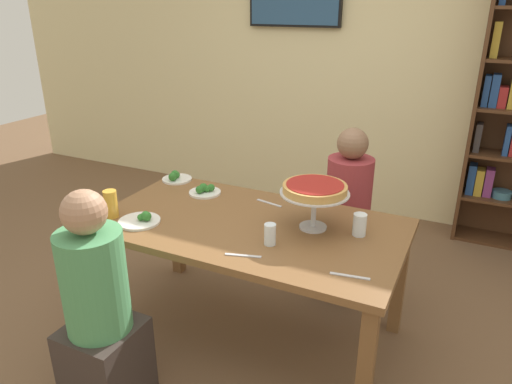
# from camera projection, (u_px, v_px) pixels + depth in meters

# --- Properties ---
(ground_plane) EXTENTS (12.00, 12.00, 0.00)m
(ground_plane) POSITION_uv_depth(u_px,v_px,m) (249.00, 331.00, 2.92)
(ground_plane) COLOR brown
(rear_partition) EXTENTS (8.00, 0.12, 2.80)m
(rear_partition) POSITION_uv_depth(u_px,v_px,m) (359.00, 60.00, 4.23)
(rear_partition) COLOR beige
(rear_partition) RESTS_ON ground_plane
(dining_table) EXTENTS (1.71, 0.94, 0.74)m
(dining_table) POSITION_uv_depth(u_px,v_px,m) (248.00, 237.00, 2.67)
(dining_table) COLOR brown
(dining_table) RESTS_ON ground_plane
(diner_near_left) EXTENTS (0.34, 0.34, 1.15)m
(diner_near_left) POSITION_uv_depth(u_px,v_px,m) (100.00, 320.00, 2.24)
(diner_near_left) COLOR #382D28
(diner_near_left) RESTS_ON ground_plane
(diner_far_right) EXTENTS (0.34, 0.34, 1.15)m
(diner_far_right) POSITION_uv_depth(u_px,v_px,m) (346.00, 223.00, 3.21)
(diner_far_right) COLOR #382D28
(diner_far_right) RESTS_ON ground_plane
(deep_dish_pizza_stand) EXTENTS (0.37, 0.37, 0.26)m
(deep_dish_pizza_stand) POSITION_uv_depth(u_px,v_px,m) (315.00, 191.00, 2.50)
(deep_dish_pizza_stand) COLOR silver
(deep_dish_pizza_stand) RESTS_ON dining_table
(salad_plate_near_diner) EXTENTS (0.23, 0.23, 0.07)m
(salad_plate_near_diner) POSITION_uv_depth(u_px,v_px,m) (142.00, 219.00, 2.64)
(salad_plate_near_diner) COLOR white
(salad_plate_near_diner) RESTS_ON dining_table
(salad_plate_far_diner) EXTENTS (0.20, 0.20, 0.07)m
(salad_plate_far_diner) POSITION_uv_depth(u_px,v_px,m) (205.00, 191.00, 3.03)
(salad_plate_far_diner) COLOR white
(salad_plate_far_diner) RESTS_ON dining_table
(salad_plate_spare) EXTENTS (0.20, 0.20, 0.07)m
(salad_plate_spare) POSITION_uv_depth(u_px,v_px,m) (176.00, 177.00, 3.26)
(salad_plate_spare) COLOR white
(salad_plate_spare) RESTS_ON dining_table
(beer_glass_amber_tall) EXTENTS (0.08, 0.08, 0.16)m
(beer_glass_amber_tall) POSITION_uv_depth(u_px,v_px,m) (111.00, 204.00, 2.69)
(beer_glass_amber_tall) COLOR gold
(beer_glass_amber_tall) RESTS_ON dining_table
(water_glass_clear_near) EXTENTS (0.06, 0.06, 0.11)m
(water_glass_clear_near) POSITION_uv_depth(u_px,v_px,m) (270.00, 234.00, 2.39)
(water_glass_clear_near) COLOR white
(water_glass_clear_near) RESTS_ON dining_table
(water_glass_clear_far) EXTENTS (0.07, 0.07, 0.12)m
(water_glass_clear_far) POSITION_uv_depth(u_px,v_px,m) (360.00, 225.00, 2.48)
(water_glass_clear_far) COLOR white
(water_glass_clear_far) RESTS_ON dining_table
(cutlery_fork_near) EXTENTS (0.18, 0.04, 0.00)m
(cutlery_fork_near) POSITION_uv_depth(u_px,v_px,m) (350.00, 276.00, 2.13)
(cutlery_fork_near) COLOR silver
(cutlery_fork_near) RESTS_ON dining_table
(cutlery_knife_near) EXTENTS (0.18, 0.07, 0.00)m
(cutlery_knife_near) POSITION_uv_depth(u_px,v_px,m) (243.00, 256.00, 2.30)
(cutlery_knife_near) COLOR silver
(cutlery_knife_near) RESTS_ON dining_table
(cutlery_fork_far) EXTENTS (0.18, 0.05, 0.00)m
(cutlery_fork_far) POSITION_uv_depth(u_px,v_px,m) (269.00, 203.00, 2.90)
(cutlery_fork_far) COLOR silver
(cutlery_fork_far) RESTS_ON dining_table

